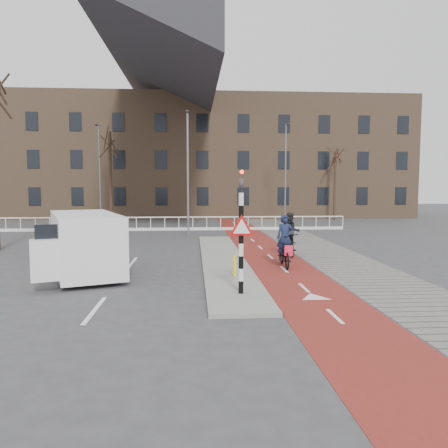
{
  "coord_description": "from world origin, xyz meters",
  "views": [
    {
      "loc": [
        -1.94,
        -14.22,
        3.2
      ],
      "look_at": [
        -0.6,
        5.0,
        1.5
      ],
      "focal_mm": 35.0,
      "sensor_mm": 36.0,
      "label": 1
    }
  ],
  "objects": [
    {
      "name": "streetlight_left",
      "position": [
        -9.68,
        22.77,
        4.09
      ],
      "size": [
        0.12,
        0.12,
        8.18
      ],
      "primitive_type": "cylinder",
      "color": "slate",
      "rests_on": "ground"
    },
    {
      "name": "townhouse_row",
      "position": [
        -3.0,
        32.0,
        7.81
      ],
      "size": [
        46.0,
        10.0,
        15.9
      ],
      "color": "#7F6047",
      "rests_on": "ground"
    },
    {
      "name": "streetlight_near",
      "position": [
        -2.27,
        12.66,
        3.83
      ],
      "size": [
        0.12,
        0.12,
        7.65
      ],
      "primitive_type": "cylinder",
      "color": "slate",
      "rests_on": "ground"
    },
    {
      "name": "bike_lane",
      "position": [
        1.5,
        10.0,
        0.01
      ],
      "size": [
        2.5,
        60.0,
        0.01
      ],
      "primitive_type": "cube",
      "color": "maroon",
      "rests_on": "ground"
    },
    {
      "name": "tree_right",
      "position": [
        11.15,
        25.51,
        3.18
      ],
      "size": [
        0.21,
        0.21,
        6.37
      ],
      "primitive_type": "cylinder",
      "color": "black",
      "rests_on": "ground"
    },
    {
      "name": "railing",
      "position": [
        -5.0,
        17.0,
        0.31
      ],
      "size": [
        28.0,
        0.1,
        0.99
      ],
      "color": "silver",
      "rests_on": "ground"
    },
    {
      "name": "cyclist_near",
      "position": [
        1.63,
        2.54,
        0.7
      ],
      "size": [
        0.78,
        2.01,
        2.05
      ],
      "rotation": [
        0.0,
        0.0,
        -0.05
      ],
      "color": "black",
      "rests_on": "bike_lane"
    },
    {
      "name": "cyclist_far",
      "position": [
        2.45,
        5.13,
        0.83
      ],
      "size": [
        0.9,
        1.88,
        1.97
      ],
      "rotation": [
        0.0,
        0.0,
        -0.09
      ],
      "color": "black",
      "rests_on": "bike_lane"
    },
    {
      "name": "bollard",
      "position": [
        -0.56,
        0.36,
        0.49
      ],
      "size": [
        0.12,
        0.12,
        0.74
      ],
      "primitive_type": "cylinder",
      "color": "yellow",
      "rests_on": "curb_island"
    },
    {
      "name": "traffic_signal",
      "position": [
        -0.6,
        -2.02,
        1.99
      ],
      "size": [
        0.8,
        0.8,
        3.68
      ],
      "color": "black",
      "rests_on": "curb_island"
    },
    {
      "name": "van",
      "position": [
        -5.83,
        1.62,
        1.16
      ],
      "size": [
        3.69,
        5.53,
        2.21
      ],
      "rotation": [
        0.0,
        0.0,
        0.35
      ],
      "color": "white",
      "rests_on": "ground"
    },
    {
      "name": "tree_mid",
      "position": [
        -8.78,
        22.62,
        3.81
      ],
      "size": [
        0.25,
        0.25,
        7.62
      ],
      "primitive_type": "cylinder",
      "color": "black",
      "rests_on": "ground"
    },
    {
      "name": "ground",
      "position": [
        0.0,
        0.0,
        0.0
      ],
      "size": [
        120.0,
        120.0,
        0.0
      ],
      "primitive_type": "plane",
      "color": "#38383A",
      "rests_on": "ground"
    },
    {
      "name": "streetlight_right",
      "position": [
        5.83,
        22.36,
        4.17
      ],
      "size": [
        0.12,
        0.12,
        8.33
      ],
      "primitive_type": "cylinder",
      "color": "slate",
      "rests_on": "ground"
    },
    {
      "name": "curb_island",
      "position": [
        -0.7,
        4.0,
        0.06
      ],
      "size": [
        1.8,
        16.0,
        0.12
      ],
      "primitive_type": "cube",
      "color": "gray",
      "rests_on": "ground"
    },
    {
      "name": "sidewalk",
      "position": [
        4.3,
        10.0,
        0.01
      ],
      "size": [
        3.0,
        60.0,
        0.01
      ],
      "primitive_type": "cube",
      "color": "slate",
      "rests_on": "ground"
    }
  ]
}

